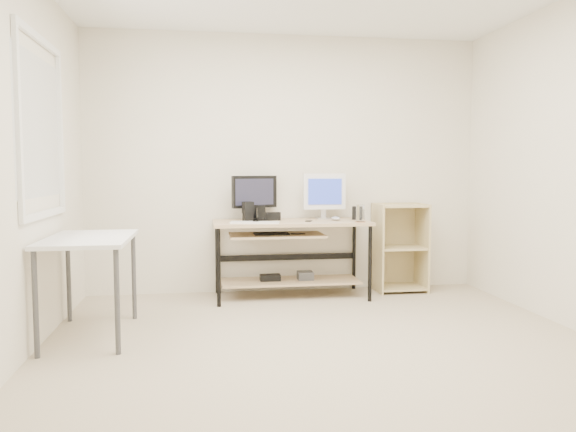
# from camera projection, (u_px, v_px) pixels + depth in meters

# --- Properties ---
(room) EXTENTS (4.01, 4.01, 2.62)m
(room) POSITION_uv_depth(u_px,v_px,m) (308.00, 159.00, 3.78)
(room) COLOR #BCAC90
(room) RESTS_ON ground
(desk) EXTENTS (1.50, 0.65, 0.75)m
(desk) POSITION_uv_depth(u_px,v_px,m) (288.00, 243.00, 5.45)
(desk) COLOR tan
(desk) RESTS_ON ground
(side_table) EXTENTS (0.60, 1.00, 0.75)m
(side_table) POSITION_uv_depth(u_px,v_px,m) (89.00, 248.00, 4.15)
(side_table) COLOR white
(side_table) RESTS_ON ground
(shelf_unit) EXTENTS (0.50, 0.40, 0.90)m
(shelf_unit) POSITION_uv_depth(u_px,v_px,m) (398.00, 247.00, 5.79)
(shelf_unit) COLOR #CDBA80
(shelf_unit) RESTS_ON ground
(black_monitor) EXTENTS (0.46, 0.22, 0.44)m
(black_monitor) POSITION_uv_depth(u_px,v_px,m) (254.00, 195.00, 5.55)
(black_monitor) COLOR black
(black_monitor) RESTS_ON desk
(white_imac) EXTENTS (0.43, 0.14, 0.46)m
(white_imac) POSITION_uv_depth(u_px,v_px,m) (324.00, 193.00, 5.63)
(white_imac) COLOR silver
(white_imac) RESTS_ON desk
(keyboard) EXTENTS (0.47, 0.23, 0.02)m
(keyboard) POSITION_uv_depth(u_px,v_px,m) (255.00, 222.00, 5.20)
(keyboard) COLOR white
(keyboard) RESTS_ON desk
(mouse) EXTENTS (0.11, 0.14, 0.04)m
(mouse) POSITION_uv_depth(u_px,v_px,m) (336.00, 219.00, 5.48)
(mouse) COLOR #ABABB0
(mouse) RESTS_ON desk
(center_speaker) EXTENTS (0.17, 0.09, 0.08)m
(center_speaker) POSITION_uv_depth(u_px,v_px,m) (272.00, 216.00, 5.50)
(center_speaker) COLOR black
(center_speaker) RESTS_ON desk
(speaker_left) EXTENTS (0.12, 0.12, 0.19)m
(speaker_left) POSITION_uv_depth(u_px,v_px,m) (248.00, 211.00, 5.43)
(speaker_left) COLOR black
(speaker_left) RESTS_ON desk
(speaker_right) EXTENTS (0.14, 0.14, 0.13)m
(speaker_right) POSITION_uv_depth(u_px,v_px,m) (358.00, 213.00, 5.60)
(speaker_right) COLOR black
(speaker_right) RESTS_ON desk
(audio_controller) EXTENTS (0.08, 0.06, 0.16)m
(audio_controller) POSITION_uv_depth(u_px,v_px,m) (261.00, 213.00, 5.40)
(audio_controller) COLOR black
(audio_controller) RESTS_ON desk
(volume_puck) EXTENTS (0.07, 0.07, 0.02)m
(volume_puck) POSITION_uv_depth(u_px,v_px,m) (256.00, 222.00, 5.23)
(volume_puck) COLOR black
(volume_puck) RESTS_ON desk
(smartphone) EXTENTS (0.09, 0.11, 0.01)m
(smartphone) POSITION_uv_depth(u_px,v_px,m) (309.00, 221.00, 5.39)
(smartphone) COLOR black
(smartphone) RESTS_ON desk
(coaster) EXTENTS (0.13, 0.13, 0.01)m
(coaster) POSITION_uv_depth(u_px,v_px,m) (360.00, 222.00, 5.30)
(coaster) COLOR #AE754E
(coaster) RESTS_ON desk
(drinking_glass) EXTENTS (0.10, 0.10, 0.16)m
(drinking_glass) POSITION_uv_depth(u_px,v_px,m) (360.00, 213.00, 5.30)
(drinking_glass) COLOR white
(drinking_glass) RESTS_ON coaster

